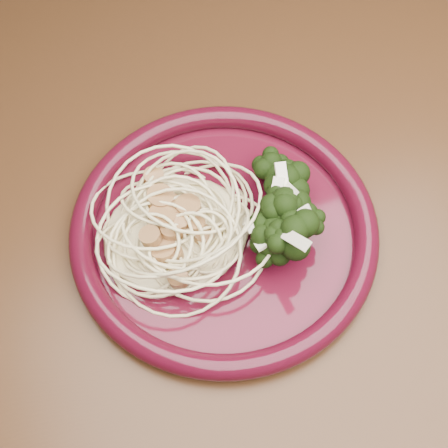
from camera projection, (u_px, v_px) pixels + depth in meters
The scene contains 6 objects.
dining_table at pixel (258, 211), 0.71m from camera, with size 1.20×0.80×0.75m.
dinner_plate at pixel (224, 229), 0.57m from camera, with size 0.35×0.35×0.02m.
spaghetti_pile at pixel (176, 227), 0.56m from camera, with size 0.14×0.12×0.03m, color beige.
scallop_cluster at pixel (173, 207), 0.53m from camera, with size 0.11×0.11×0.04m, color #A77849, non-canonical shape.
broccoli_pile at pixel (283, 214), 0.55m from camera, with size 0.08×0.14×0.05m, color black.
onion_garnish at pixel (286, 196), 0.53m from camera, with size 0.06×0.09×0.05m, color white, non-canonical shape.
Camera 1 is at (-0.16, -0.33, 1.26)m, focal length 50.00 mm.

